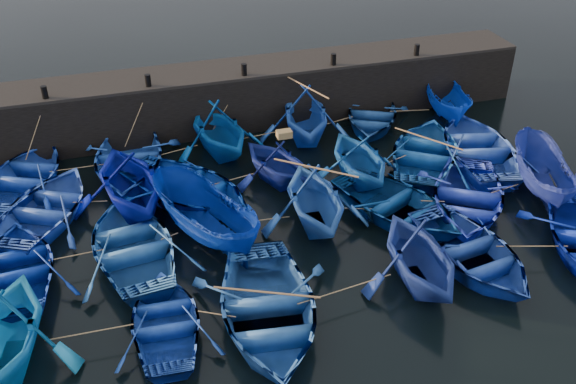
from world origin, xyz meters
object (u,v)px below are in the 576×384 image
object	(u,v)px
boat_8	(188,188)
boat_20	(3,331)
boat_0	(25,176)
wooden_crate	(284,134)
boat_13	(18,267)

from	to	relation	value
boat_8	boat_20	world-z (taller)	boat_20
boat_0	wooden_crate	world-z (taller)	wooden_crate
boat_0	boat_13	world-z (taller)	boat_0
wooden_crate	boat_13	bearing A→B (deg)	-161.36
boat_20	boat_8	bearing A→B (deg)	58.39
boat_13	boat_20	size ratio (longest dim) A/B	1.06
boat_13	boat_0	bearing A→B (deg)	-93.01
boat_8	boat_13	bearing A→B (deg)	167.14
boat_8	boat_20	size ratio (longest dim) A/B	1.24
boat_8	boat_20	distance (m)	8.65
boat_13	wooden_crate	bearing A→B (deg)	-164.67
boat_0	boat_8	size ratio (longest dim) A/B	0.92
boat_0	boat_8	bearing A→B (deg)	179.82
boat_20	wooden_crate	xyz separation A→B (m)	(9.59, 6.72, 0.88)
boat_0	boat_13	xyz separation A→B (m)	(0.03, -5.60, -0.04)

